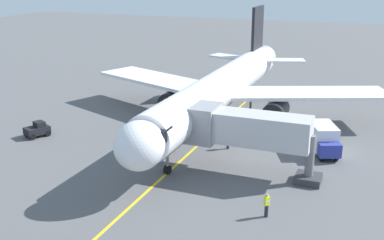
{
  "coord_description": "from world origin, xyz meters",
  "views": [
    {
      "loc": [
        -16.48,
        48.95,
        15.99
      ],
      "look_at": [
        -1.29,
        10.76,
        3.0
      ],
      "focal_mm": 44.56,
      "sensor_mm": 36.0,
      "label": 1
    }
  ],
  "objects_px": {
    "ground_crew_marshaller": "(267,205)",
    "ground_crew_loader": "(212,98)",
    "tug_rear_apron": "(181,90)",
    "tug_portside": "(37,130)",
    "box_truck_starboard_side": "(324,139)",
    "jet_bridge": "(240,129)",
    "ground_crew_wing_walker": "(228,140)",
    "airplane": "(221,89)"
  },
  "relations": [
    {
      "from": "ground_crew_loader",
      "to": "tug_portside",
      "type": "height_order",
      "value": "ground_crew_loader"
    },
    {
      "from": "ground_crew_marshaller",
      "to": "ground_crew_wing_walker",
      "type": "bearing_deg",
      "value": -60.9
    },
    {
      "from": "ground_crew_marshaller",
      "to": "ground_crew_loader",
      "type": "relative_size",
      "value": 1.0
    },
    {
      "from": "jet_bridge",
      "to": "tug_portside",
      "type": "xyz_separation_m",
      "value": [
        21.29,
        -1.02,
        -3.06
      ]
    },
    {
      "from": "jet_bridge",
      "to": "ground_crew_marshaller",
      "type": "xyz_separation_m",
      "value": [
        -3.83,
        6.58,
        -2.88
      ]
    },
    {
      "from": "jet_bridge",
      "to": "tug_rear_apron",
      "type": "distance_m",
      "value": 25.84
    },
    {
      "from": "airplane",
      "to": "tug_portside",
      "type": "xyz_separation_m",
      "value": [
        15.87,
        10.24,
        -3.3
      ]
    },
    {
      "from": "ground_crew_marshaller",
      "to": "ground_crew_wing_walker",
      "type": "xyz_separation_m",
      "value": [
        6.31,
        -11.33,
        0.0
      ]
    },
    {
      "from": "ground_crew_wing_walker",
      "to": "ground_crew_loader",
      "type": "relative_size",
      "value": 1.0
    },
    {
      "from": "ground_crew_wing_walker",
      "to": "tug_rear_apron",
      "type": "xyz_separation_m",
      "value": [
        11.72,
        -16.62,
        -0.18
      ]
    },
    {
      "from": "ground_crew_marshaller",
      "to": "ground_crew_wing_walker",
      "type": "relative_size",
      "value": 1.0
    },
    {
      "from": "airplane",
      "to": "jet_bridge",
      "type": "distance_m",
      "value": 12.5
    },
    {
      "from": "tug_portside",
      "to": "ground_crew_marshaller",
      "type": "bearing_deg",
      "value": 163.17
    },
    {
      "from": "ground_crew_loader",
      "to": "tug_rear_apron",
      "type": "xyz_separation_m",
      "value": [
        5.22,
        -2.75,
        -0.18
      ]
    },
    {
      "from": "jet_bridge",
      "to": "ground_crew_loader",
      "type": "distance_m",
      "value": 20.88
    },
    {
      "from": "ground_crew_wing_walker",
      "to": "tug_portside",
      "type": "distance_m",
      "value": 19.17
    },
    {
      "from": "ground_crew_wing_walker",
      "to": "tug_portside",
      "type": "height_order",
      "value": "ground_crew_wing_walker"
    },
    {
      "from": "ground_crew_marshaller",
      "to": "tug_portside",
      "type": "relative_size",
      "value": 0.63
    },
    {
      "from": "jet_bridge",
      "to": "ground_crew_wing_walker",
      "type": "bearing_deg",
      "value": -62.46
    },
    {
      "from": "jet_bridge",
      "to": "box_truck_starboard_side",
      "type": "height_order",
      "value": "jet_bridge"
    },
    {
      "from": "ground_crew_wing_walker",
      "to": "airplane",
      "type": "bearing_deg",
      "value": -65.69
    },
    {
      "from": "ground_crew_marshaller",
      "to": "box_truck_starboard_side",
      "type": "relative_size",
      "value": 0.34
    },
    {
      "from": "tug_portside",
      "to": "box_truck_starboard_side",
      "type": "height_order",
      "value": "box_truck_starboard_side"
    },
    {
      "from": "ground_crew_marshaller",
      "to": "ground_crew_loader",
      "type": "xyz_separation_m",
      "value": [
        12.82,
        -25.21,
        0.0
      ]
    },
    {
      "from": "ground_crew_wing_walker",
      "to": "tug_rear_apron",
      "type": "bearing_deg",
      "value": -54.79
    },
    {
      "from": "jet_bridge",
      "to": "ground_crew_wing_walker",
      "type": "distance_m",
      "value": 6.08
    },
    {
      "from": "box_truck_starboard_side",
      "to": "ground_crew_marshaller",
      "type": "bearing_deg",
      "value": 81.14
    },
    {
      "from": "ground_crew_wing_walker",
      "to": "ground_crew_loader",
      "type": "height_order",
      "value": "same"
    },
    {
      "from": "airplane",
      "to": "ground_crew_loader",
      "type": "xyz_separation_m",
      "value": [
        3.57,
        -7.37,
        -3.12
      ]
    },
    {
      "from": "box_truck_starboard_side",
      "to": "tug_rear_apron",
      "type": "bearing_deg",
      "value": -35.77
    },
    {
      "from": "tug_portside",
      "to": "box_truck_starboard_side",
      "type": "distance_m",
      "value": 27.84
    },
    {
      "from": "tug_portside",
      "to": "tug_rear_apron",
      "type": "relative_size",
      "value": 1.0
    },
    {
      "from": "airplane",
      "to": "ground_crew_wing_walker",
      "type": "relative_size",
      "value": 23.52
    },
    {
      "from": "airplane",
      "to": "ground_crew_loader",
      "type": "bearing_deg",
      "value": -64.15
    },
    {
      "from": "ground_crew_loader",
      "to": "box_truck_starboard_side",
      "type": "xyz_separation_m",
      "value": [
        -14.91,
        11.76,
        0.5
      ]
    },
    {
      "from": "jet_bridge",
      "to": "tug_portside",
      "type": "distance_m",
      "value": 21.53
    },
    {
      "from": "tug_portside",
      "to": "tug_rear_apron",
      "type": "distance_m",
      "value": 21.55
    },
    {
      "from": "ground_crew_marshaller",
      "to": "airplane",
      "type": "bearing_deg",
      "value": -62.6
    },
    {
      "from": "tug_rear_apron",
      "to": "tug_portside",
      "type": "bearing_deg",
      "value": 70.82
    },
    {
      "from": "ground_crew_wing_walker",
      "to": "tug_rear_apron",
      "type": "height_order",
      "value": "ground_crew_wing_walker"
    },
    {
      "from": "jet_bridge",
      "to": "ground_crew_marshaller",
      "type": "bearing_deg",
      "value": 120.2
    },
    {
      "from": "jet_bridge",
      "to": "ground_crew_marshaller",
      "type": "relative_size",
      "value": 6.67
    }
  ]
}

